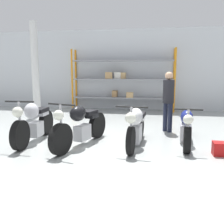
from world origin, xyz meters
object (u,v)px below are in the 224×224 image
at_px(motorcycle_white, 136,125).
at_px(toolbox, 224,149).
at_px(shelving_rack, 122,80).
at_px(motorcycle_blue, 186,127).
at_px(motorcycle_black, 81,125).
at_px(person_browsing, 168,97).
at_px(motorcycle_silver, 34,122).

height_order(motorcycle_white, toolbox, motorcycle_white).
height_order(shelving_rack, motorcycle_white, shelving_rack).
bearing_deg(toolbox, motorcycle_white, 167.60).
xyz_separation_m(shelving_rack, motorcycle_blue, (2.24, -5.01, -0.94)).
relative_size(shelving_rack, motorcycle_black, 2.11).
bearing_deg(person_browsing, motorcycle_black, -4.66).
distance_m(motorcycle_silver, toolbox, 4.39).
bearing_deg(person_browsing, toolbox, 72.91).
relative_size(motorcycle_black, person_browsing, 1.26).
height_order(motorcycle_silver, motorcycle_black, motorcycle_silver).
relative_size(motorcycle_white, person_browsing, 1.16).
bearing_deg(shelving_rack, motorcycle_black, -92.20).
distance_m(motorcycle_black, toolbox, 3.15).
relative_size(motorcycle_black, motorcycle_blue, 1.03).
height_order(motorcycle_blue, person_browsing, person_browsing).
bearing_deg(toolbox, motorcycle_silver, 175.90).
relative_size(motorcycle_black, toolbox, 4.92).
distance_m(motorcycle_white, toolbox, 1.93).
height_order(motorcycle_black, person_browsing, person_browsing).
height_order(person_browsing, toolbox, person_browsing).
height_order(motorcycle_silver, motorcycle_blue, motorcycle_silver).
distance_m(motorcycle_white, motorcycle_blue, 1.24).
xyz_separation_m(motorcycle_blue, toolbox, (0.68, -0.79, -0.27)).
relative_size(shelving_rack, toolbox, 10.40).
distance_m(motorcycle_silver, motorcycle_white, 2.52).
bearing_deg(motorcycle_white, motorcycle_black, -74.68).
bearing_deg(motorcycle_silver, toolbox, 84.38).
distance_m(motorcycle_blue, person_browsing, 1.37).
bearing_deg(motorcycle_blue, toolbox, 45.14).
bearing_deg(motorcycle_blue, motorcycle_black, -71.16).
distance_m(motorcycle_white, person_browsing, 1.82).
xyz_separation_m(motorcycle_silver, motorcycle_black, (1.24, -0.14, -0.00)).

